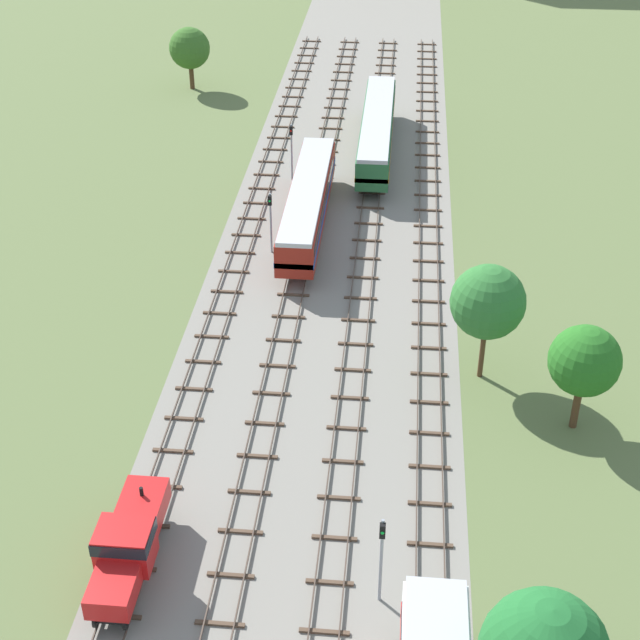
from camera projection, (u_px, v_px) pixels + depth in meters
name	position (u px, v px, depth m)	size (l,w,h in m)	color
ground_plane	(327.00, 294.00, 70.07)	(480.00, 480.00, 0.00)	#5B6B3D
ballast_bed	(327.00, 294.00, 70.07)	(18.93, 176.00, 0.01)	gray
track_far_left	(230.00, 281.00, 71.41)	(2.40, 126.00, 0.29)	#47382D
track_left	(296.00, 284.00, 71.02)	(2.40, 126.00, 0.29)	#47382D
track_centre_left	(362.00, 287.00, 70.64)	(2.40, 126.00, 0.29)	#47382D
track_centre	(428.00, 290.00, 70.25)	(2.40, 126.00, 0.29)	#47382D
shunter_loco_far_left_near	(128.00, 543.00, 46.46)	(2.74, 8.46, 3.10)	red
diesel_railcar_left_mid	(308.00, 202.00, 77.18)	(2.96, 20.50, 3.80)	maroon
passenger_coach_centre_left_midfar	(377.00, 129.00, 90.49)	(2.96, 22.00, 3.80)	#286638
signal_post_nearest	(382.00, 551.00, 44.19)	(0.28, 0.47, 5.34)	gray
signal_post_near	(291.00, 145.00, 85.12)	(0.28, 0.47, 5.33)	gray
signal_post_mid	(270.00, 216.00, 73.59)	(0.28, 0.47, 5.14)	gray
lineside_tree_2	(585.00, 361.00, 54.56)	(4.25, 4.25, 6.97)	#4C331E
lineside_tree_3	(190.00, 48.00, 105.26)	(4.56, 4.56, 6.92)	#4C331E
lineside_tree_4	(488.00, 302.00, 58.42)	(4.73, 4.73, 8.03)	#4C331E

